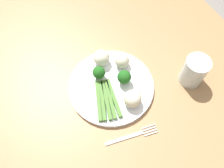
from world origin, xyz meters
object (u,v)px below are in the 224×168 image
at_px(cauliflower_edge, 122,61).
at_px(broccoli_left, 124,77).
at_px(dining_table, 119,113).
at_px(broccoli_front_left, 99,73).
at_px(plate, 112,86).
at_px(water_glass, 194,71).
at_px(fork, 132,136).
at_px(asparagus_bundle, 106,99).
at_px(cauliflower_back, 101,58).
at_px(cauliflower_near_center, 133,99).

bearing_deg(cauliflower_edge, broccoli_left, -23.35).
xyz_separation_m(dining_table, broccoli_front_left, (-0.11, -0.02, 0.14)).
distance_m(plate, water_glass, 0.27).
height_order(dining_table, fork, fork).
distance_m(dining_table, broccoli_left, 0.16).
bearing_deg(cauliflower_edge, dining_table, -30.81).
xyz_separation_m(plate, broccoli_left, (0.01, 0.04, 0.04)).
xyz_separation_m(asparagus_bundle, cauliflower_back, (-0.14, 0.05, 0.02)).
xyz_separation_m(dining_table, cauliflower_edge, (-0.12, 0.07, 0.13)).
height_order(asparagus_bundle, water_glass, water_glass).
height_order(asparagus_bundle, broccoli_front_left, broccoli_front_left).
distance_m(broccoli_front_left, fork, 0.23).
relative_size(cauliflower_edge, water_glass, 0.48).
height_order(broccoli_front_left, broccoli_left, broccoli_left).
bearing_deg(dining_table, plate, 176.94).
xyz_separation_m(cauliflower_near_center, fork, (0.09, -0.05, -0.04)).
distance_m(plate, broccoli_left, 0.06).
bearing_deg(dining_table, cauliflower_edge, 149.19).
xyz_separation_m(cauliflower_edge, cauliflower_near_center, (0.14, -0.04, 0.00)).
height_order(plate, broccoli_left, broccoli_left).
height_order(dining_table, cauliflower_near_center, cauliflower_near_center).
bearing_deg(dining_table, cauliflower_near_center, 53.30).
bearing_deg(dining_table, water_glass, 82.63).
bearing_deg(broccoli_front_left, asparagus_bundle, -11.55).
bearing_deg(broccoli_front_left, cauliflower_edge, 94.90).
bearing_deg(broccoli_front_left, water_glass, 62.54).
bearing_deg(cauliflower_edge, fork, -21.60).
distance_m(plate, fork, 0.18).
xyz_separation_m(broccoli_front_left, cauliflower_near_center, (0.13, 0.05, -0.00)).
bearing_deg(plate, cauliflower_near_center, 16.88).
distance_m(cauliflower_edge, fork, 0.25).
height_order(dining_table, broccoli_left, broccoli_left).
height_order(cauliflower_edge, cauliflower_near_center, cauliflower_near_center).
distance_m(broccoli_left, water_glass, 0.23).
height_order(broccoli_left, water_glass, water_glass).
relative_size(broccoli_front_left, water_glass, 0.50).
relative_size(cauliflower_near_center, water_glass, 0.54).
bearing_deg(cauliflower_back, broccoli_front_left, -33.91).
height_order(asparagus_bundle, cauliflower_near_center, cauliflower_near_center).
bearing_deg(asparagus_bundle, broccoli_left, 127.85).
relative_size(cauliflower_edge, fork, 0.30).
bearing_deg(cauliflower_edge, water_glass, 50.57).
bearing_deg(cauliflower_back, broccoli_left, 16.22).
bearing_deg(fork, cauliflower_near_center, 70.94).
relative_size(asparagus_bundle, cauliflower_back, 2.68).
relative_size(dining_table, broccoli_left, 24.20).
distance_m(dining_table, asparagus_bundle, 0.12).
relative_size(broccoli_front_left, fork, 0.31).
height_order(broccoli_front_left, cauliflower_edge, broccoli_front_left).
height_order(dining_table, cauliflower_back, cauliflower_back).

